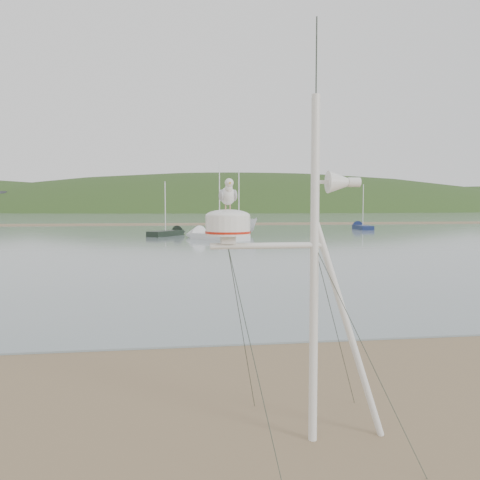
{
  "coord_description": "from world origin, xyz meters",
  "views": [
    {
      "loc": [
        1.24,
        -6.47,
        2.99
      ],
      "look_at": [
        2.33,
        1.0,
        2.46
      ],
      "focal_mm": 38.0,
      "sensor_mm": 36.0,
      "label": 1
    }
  ],
  "objects": [
    {
      "name": "ground",
      "position": [
        0.0,
        0.0,
        0.0
      ],
      "size": [
        560.0,
        560.0,
        0.0
      ],
      "primitive_type": "plane",
      "color": "#7A6346",
      "rests_on": "ground"
    },
    {
      "name": "sailboat_blue_far",
      "position": [
        24.49,
        52.35,
        0.3
      ],
      "size": [
        1.94,
        5.9,
        5.8
      ],
      "color": "#15214C",
      "rests_on": "ground"
    },
    {
      "name": "hill_ridge",
      "position": [
        18.52,
        235.0,
        -19.7
      ],
      "size": [
        620.0,
        180.0,
        80.0
      ],
      "color": "#243C18",
      "rests_on": "ground"
    },
    {
      "name": "water",
      "position": [
        0.0,
        132.0,
        0.02
      ],
      "size": [
        560.0,
        256.0,
        0.04
      ],
      "primitive_type": "cube",
      "color": "slate",
      "rests_on": "ground"
    },
    {
      "name": "boat_white",
      "position": [
        8.38,
        43.26,
        2.21
      ],
      "size": [
        2.34,
        2.34,
        4.34
      ],
      "primitive_type": "imported",
      "rotation": [
        0.0,
        0.0,
        0.81
      ],
      "color": "silver",
      "rests_on": "water"
    },
    {
      "name": "sailboat_dark_mid",
      "position": [
        1.93,
        42.82,
        0.3
      ],
      "size": [
        4.3,
        5.27,
        5.54
      ],
      "color": "black",
      "rests_on": "ground"
    },
    {
      "name": "far_cottages",
      "position": [
        3.0,
        196.0,
        4.0
      ],
      "size": [
        294.4,
        6.3,
        8.0
      ],
      "color": "beige",
      "rests_on": "ground"
    },
    {
      "name": "sailboat_white_near",
      "position": [
        4.51,
        37.5,
        0.3
      ],
      "size": [
        5.79,
        6.79,
        7.16
      ],
      "color": "silver",
      "rests_on": "ground"
    },
    {
      "name": "sandbar",
      "position": [
        0.0,
        70.0,
        0.07
      ],
      "size": [
        560.0,
        7.0,
        0.07
      ],
      "primitive_type": "cube",
      "color": "#7A6346",
      "rests_on": "water"
    },
    {
      "name": "mast_rig",
      "position": [
        3.0,
        -0.45,
        1.27
      ],
      "size": [
        2.33,
        2.49,
        5.27
      ],
      "color": "white",
      "rests_on": "ground"
    }
  ]
}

